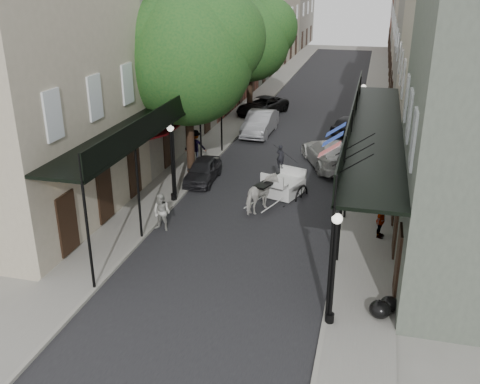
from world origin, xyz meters
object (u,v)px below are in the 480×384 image
Objects in this scene: lamppost_right_near at (333,268)px; carriage at (289,173)px; pedestrian_walking at (162,212)px; car_left_near at (203,170)px; car_right_near at (329,153)px; car_right_far at (348,124)px; pedestrian_sidewalk_left at (195,146)px; lamppost_left at (172,162)px; horse at (262,194)px; tree_near at (196,53)px; car_left_far at (262,106)px; tree_far at (255,37)px; pedestrian_sidewalk_right at (381,220)px; lamppost_right_far at (361,113)px; car_left_mid at (260,123)px.

carriage is at bearing 106.25° from lamppost_right_near.
lamppost_right_near is 10.94m from carriage.
pedestrian_walking is 0.46× the size of car_left_near.
car_right_far is (0.62, 7.26, -0.14)m from car_right_near.
lamppost_left is at bearing 84.08° from pedestrian_sidewalk_left.
car_right_far is at bearing 92.25° from lamppost_right_near.
horse is at bearing 118.17° from pedestrian_sidewalk_left.
tree_near is 7.73m from carriage.
car_left_far reaches higher than car_left_near.
pedestrian_walking is (0.77, -21.18, -5.01)m from tree_far.
tree_far is at bearing -107.14° from pedestrian_sidewalk_left.
lamppost_right_near reaches higher than car_right_near.
pedestrian_sidewalk_right is (9.77, -19.81, -4.95)m from tree_far.
tree_far is 19.38m from horse.
lamppost_right_near is 1.00× the size of lamppost_right_far.
pedestrian_sidewalk_left is (-9.01, 13.66, -0.99)m from lamppost_right_near.
car_right_near is at bearing 95.69° from lamppost_right_near.
pedestrian_sidewalk_left is at bearing -93.05° from tree_far.
carriage is (-3.05, 10.47, -0.97)m from lamppost_right_near.
lamppost_right_near and lamppost_right_far have the same top height.
lamppost_right_far is 10.06m from carriage.
car_right_far is at bearing 22.52° from pedestrian_sidewalk_right.
lamppost_right_far reaches higher than pedestrian_walking.
lamppost_left is at bearing 135.71° from lamppost_right_near.
pedestrian_walking is (-3.71, -3.00, -0.01)m from horse.
car_left_mid is at bearing -58.21° from car_left_far.
car_left_mid reaches higher than car_left_far.
car_left_mid is 0.98× the size of car_left_far.
tree_far is 14.01m from car_right_near.
lamppost_right_near is 0.77× the size of car_left_mid.
car_left_far is (0.65, -0.12, -5.15)m from tree_far.
lamppost_right_near is 20.00m from lamppost_right_far.
car_right_far is (6.82, 11.31, 0.02)m from car_left_near.
pedestrian_walking is at bearing -78.23° from lamppost_left.
tree_far is 17.25m from carriage.
tree_far is 5.61× the size of pedestrian_sidewalk_right.
car_right_far is at bearing 18.22° from car_left_mid.
tree_far reaches higher than lamppost_right_near.
pedestrian_sidewalk_left is 12.47m from car_left_far.
lamppost_left and lamppost_right_far have the same top height.
lamppost_right_near is 0.70× the size of car_right_near.
lamppost_right_far reaches higher than car_left_far.
tree_near reaches higher than pedestrian_sidewalk_left.
car_left_mid is (1.65, -5.63, -5.05)m from tree_far.
tree_far is 2.34× the size of car_right_far.
tree_near is 6.28× the size of pedestrian_sidewalk_right.
car_right_near reaches higher than car_right_far.
car_right_near is (6.80, 2.87, -5.72)m from tree_near.
car_left_near is at bearing 102.17° from pedestrian_sidewalk_left.
pedestrian_walking is at bearing 85.34° from pedestrian_sidewalk_left.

